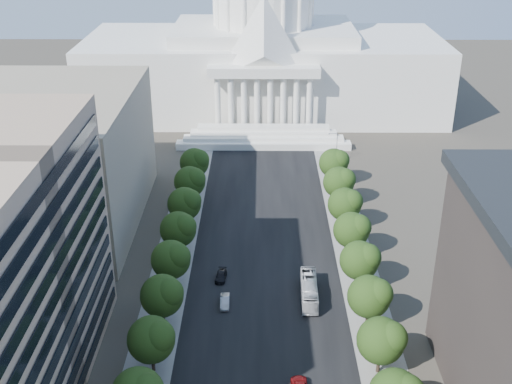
{
  "coord_description": "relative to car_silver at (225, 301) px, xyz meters",
  "views": [
    {
      "loc": [
        -0.95,
        -32.84,
        70.05
      ],
      "look_at": [
        -1.76,
        80.56,
        16.46
      ],
      "focal_mm": 45.0,
      "sensor_mm": 36.0,
      "label": 1
    }
  ],
  "objects": [
    {
      "name": "tree_r_g",
      "position": [
        25.79,
        17.79,
        5.66
      ],
      "size": [
        7.79,
        7.6,
        9.97
      ],
      "color": "#33261C",
      "rests_on": "ground"
    },
    {
      "name": "tree_r_f",
      "position": [
        25.79,
        5.79,
        5.66
      ],
      "size": [
        7.79,
        7.6,
        9.97
      ],
      "color": "#33261C",
      "rests_on": "ground"
    },
    {
      "name": "streetlight_c",
      "position": [
        27.36,
        -6.01,
        5.02
      ],
      "size": [
        2.61,
        0.44,
        9.0
      ],
      "color": "gray",
      "rests_on": "ground"
    },
    {
      "name": "tree_l_j",
      "position": [
        -10.21,
        53.79,
        5.66
      ],
      "size": [
        7.79,
        7.6,
        9.97
      ],
      "color": "#33261C",
      "rests_on": "ground"
    },
    {
      "name": "tree_r_d",
      "position": [
        25.79,
        -18.21,
        5.66
      ],
      "size": [
        7.79,
        7.6,
        9.97
      ],
      "color": "#33261C",
      "rests_on": "ground"
    },
    {
      "name": "tree_r_h",
      "position": [
        25.79,
        29.79,
        5.66
      ],
      "size": [
        7.79,
        7.6,
        9.97
      ],
      "color": "#33261C",
      "rests_on": "ground"
    },
    {
      "name": "tree_r_i",
      "position": [
        25.79,
        41.79,
        5.66
      ],
      "size": [
        7.79,
        7.6,
        9.97
      ],
      "color": "#33261C",
      "rests_on": "ground"
    },
    {
      "name": "tree_l_h",
      "position": [
        -10.21,
        29.79,
        5.66
      ],
      "size": [
        7.79,
        7.6,
        9.97
      ],
      "color": "#33261C",
      "rests_on": "ground"
    },
    {
      "name": "capitol",
      "position": [
        7.45,
        118.88,
        19.21
      ],
      "size": [
        120.0,
        56.0,
        73.0
      ],
      "color": "white",
      "rests_on": "ground"
    },
    {
      "name": "office_block_left_far",
      "position": [
        -40.55,
        33.99,
        14.2
      ],
      "size": [
        38.0,
        52.0,
        30.0
      ],
      "primitive_type": "cube",
      "color": "gray",
      "rests_on": "ground"
    },
    {
      "name": "tree_l_d",
      "position": [
        -10.21,
        -18.21,
        5.66
      ],
      "size": [
        7.79,
        7.6,
        9.97
      ],
      "color": "#33261C",
      "rests_on": "ground"
    },
    {
      "name": "streetlight_e",
      "position": [
        27.36,
        43.99,
        5.02
      ],
      "size": [
        2.61,
        0.44,
        9.0
      ],
      "color": "gray",
      "rests_on": "ground"
    },
    {
      "name": "car_silver",
      "position": [
        0.0,
        0.0,
        0.0
      ],
      "size": [
        1.81,
        4.88,
        1.59
      ],
      "primitive_type": "imported",
      "rotation": [
        0.0,
        0.0,
        0.03
      ],
      "color": "#989AA0",
      "rests_on": "ground"
    },
    {
      "name": "tree_l_i",
      "position": [
        -10.21,
        41.79,
        5.66
      ],
      "size": [
        7.79,
        7.6,
        9.97
      ],
      "color": "#33261C",
      "rests_on": "ground"
    },
    {
      "name": "sidewalk_right",
      "position": [
        26.45,
        23.99,
        -0.8
      ],
      "size": [
        8.0,
        260.0,
        0.02
      ],
      "primitive_type": "cube",
      "color": "gray",
      "rests_on": "ground"
    },
    {
      "name": "tree_l_g",
      "position": [
        -10.21,
        17.79,
        5.66
      ],
      "size": [
        7.79,
        7.6,
        9.97
      ],
      "color": "#33261C",
      "rests_on": "ground"
    },
    {
      "name": "tree_l_f",
      "position": [
        -10.21,
        5.79,
        5.66
      ],
      "size": [
        7.79,
        7.6,
        9.97
      ],
      "color": "#33261C",
      "rests_on": "ground"
    },
    {
      "name": "streetlight_f",
      "position": [
        27.36,
        68.99,
        5.02
      ],
      "size": [
        2.61,
        0.44,
        9.0
      ],
      "color": "gray",
      "rests_on": "ground"
    },
    {
      "name": "tree_r_j",
      "position": [
        25.79,
        53.79,
        5.66
      ],
      "size": [
        7.79,
        7.6,
        9.97
      ],
      "color": "#33261C",
      "rests_on": "ground"
    },
    {
      "name": "sidewalk_left",
      "position": [
        -11.55,
        23.99,
        -0.8
      ],
      "size": [
        8.0,
        260.0,
        0.02
      ],
      "primitive_type": "cube",
      "color": "gray",
      "rests_on": "ground"
    },
    {
      "name": "streetlight_d",
      "position": [
        27.36,
        18.99,
        5.02
      ],
      "size": [
        2.61,
        0.44,
        9.0
      ],
      "color": "gray",
      "rests_on": "ground"
    },
    {
      "name": "city_bus",
      "position": [
        15.79,
        2.42,
        0.96
      ],
      "size": [
        3.25,
        12.65,
        3.51
      ],
      "primitive_type": "imported",
      "rotation": [
        0.0,
        0.0,
        -0.02
      ],
      "color": "silver",
      "rests_on": "ground"
    },
    {
      "name": "road_asphalt",
      "position": [
        7.45,
        23.99,
        -0.8
      ],
      "size": [
        30.0,
        260.0,
        0.01
      ],
      "primitive_type": "cube",
      "color": "black",
      "rests_on": "ground"
    },
    {
      "name": "car_dark_b",
      "position": [
        -1.2,
        8.78,
        -0.1
      ],
      "size": [
        2.41,
        4.99,
        1.4
      ],
      "primitive_type": "imported",
      "rotation": [
        0.0,
        0.0,
        -0.09
      ],
      "color": "black",
      "rests_on": "ground"
    },
    {
      "name": "tree_r_e",
      "position": [
        25.79,
        -6.21,
        5.66
      ],
      "size": [
        7.79,
        7.6,
        9.97
      ],
      "color": "#33261C",
      "rests_on": "ground"
    },
    {
      "name": "tree_l_e",
      "position": [
        -10.21,
        -6.21,
        5.66
      ],
      "size": [
        7.79,
        7.6,
        9.97
      ],
      "color": "#33261C",
      "rests_on": "ground"
    }
  ]
}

